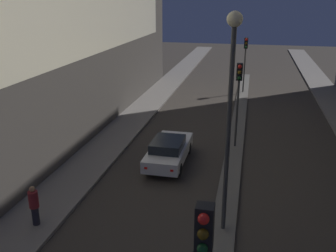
{
  "coord_description": "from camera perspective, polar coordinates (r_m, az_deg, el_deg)",
  "views": [
    {
      "loc": [
        0.6,
        -1.66,
        8.16
      ],
      "look_at": [
        -4.19,
        19.61,
        0.5
      ],
      "focal_mm": 40.0,
      "sensor_mm": 36.0,
      "label": 1
    }
  ],
  "objects": [
    {
      "name": "car_left_lane",
      "position": [
        18.99,
        0.12,
        -3.72
      ],
      "size": [
        1.75,
        4.4,
        1.38
      ],
      "color": "silver",
      "rests_on": "ground"
    },
    {
      "name": "median_strip",
      "position": [
        22.99,
        10.37,
        -1.57
      ],
      "size": [
        0.92,
        37.71,
        0.14
      ],
      "color": "#56544F",
      "rests_on": "ground"
    },
    {
      "name": "traffic_light_mid",
      "position": [
        20.32,
        10.72,
        5.91
      ],
      "size": [
        0.32,
        0.42,
        4.65
      ],
      "color": "#383838",
      "rests_on": "median_strip"
    },
    {
      "name": "street_lamp",
      "position": [
        12.17,
        9.52,
        5.03
      ],
      "size": [
        0.49,
        0.49,
        7.58
      ],
      "color": "#383838",
      "rests_on": "median_strip"
    },
    {
      "name": "traffic_light_far",
      "position": [
        32.84,
        11.72,
        10.9
      ],
      "size": [
        0.32,
        0.42,
        4.65
      ],
      "color": "#383838",
      "rests_on": "median_strip"
    },
    {
      "name": "pedestrian_on_left_sidewalk",
      "position": [
        14.7,
        -19.73,
        -11.22
      ],
      "size": [
        0.35,
        0.35,
        1.56
      ],
      "color": "black",
      "rests_on": "sidewalk_left"
    }
  ]
}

